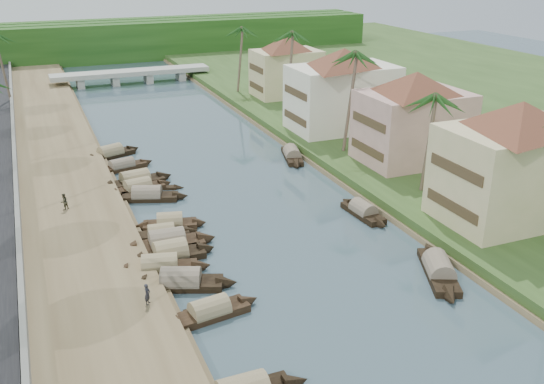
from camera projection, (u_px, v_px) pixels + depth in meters
name	position (u px, v px, depth m)	size (l,w,h in m)	color
ground	(297.00, 259.00, 47.97)	(220.00, 220.00, 0.00)	#3B5059
left_bank	(64.00, 195.00, 59.33)	(10.00, 180.00, 0.80)	brown
right_bank	(373.00, 150.00, 71.59)	(16.00, 180.00, 1.20)	#2C451B
retaining_wall	(17.00, 192.00, 57.49)	(0.40, 180.00, 1.10)	slate
treeline	(107.00, 41.00, 132.21)	(120.00, 14.00, 8.00)	#173C10
bridge	(131.00, 74.00, 109.05)	(28.00, 4.00, 2.40)	#A0A196
building_near	(515.00, 160.00, 50.56)	(14.85, 14.85, 10.20)	beige
building_mid	(414.00, 116.00, 64.72)	(14.11, 14.11, 9.70)	#D2A194
building_far	(343.00, 88.00, 76.28)	(15.59, 15.59, 10.20)	#EDE9CF
building_distant	(286.00, 65.00, 93.97)	(12.62, 12.62, 9.20)	beige
sampan_2	(210.00, 312.00, 40.19)	(7.65, 2.61, 2.01)	black
sampan_3	(181.00, 282.00, 43.81)	(8.42, 4.72, 2.25)	black
sampan_4	(160.00, 268.00, 45.70)	(8.07, 3.50, 2.24)	black
sampan_5	(171.00, 254.00, 47.74)	(7.48, 2.16, 2.37)	black
sampan_6	(167.00, 243.00, 49.48)	(8.46, 2.43, 2.47)	black
sampan_7	(161.00, 234.00, 51.17)	(6.54, 1.94, 1.78)	black
sampan_8	(170.00, 224.00, 53.03)	(6.71, 3.05, 2.05)	black
sampan_9	(147.00, 196.00, 58.98)	(8.23, 4.25, 2.09)	black
sampan_10	(138.00, 188.00, 60.80)	(7.61, 2.89, 2.08)	black
sampan_11	(135.00, 181.00, 62.65)	(8.51, 3.20, 2.37)	black
sampan_12	(122.00, 167.00, 66.88)	(7.68, 3.22, 1.86)	black
sampan_13	(111.00, 154.00, 71.02)	(7.88, 4.34, 2.15)	black
sampan_14	(439.00, 270.00, 45.39)	(5.34, 9.24, 2.25)	black
sampan_15	(363.00, 212.00, 55.47)	(1.98, 7.30, 1.97)	black
sampan_16	(292.00, 155.00, 70.54)	(3.65, 8.54, 2.07)	black
canoe_1	(211.00, 309.00, 41.13)	(5.16, 1.02, 0.83)	black
canoe_2	(156.00, 188.00, 61.73)	(5.63, 2.65, 0.83)	black
palm_1	(431.00, 99.00, 55.00)	(3.20, 3.20, 10.69)	brown
palm_2	(350.00, 56.00, 65.57)	(3.20, 3.20, 12.58)	brown
palm_3	(289.00, 35.00, 81.82)	(3.20, 3.20, 12.56)	brown
palm_7	(238.00, 30.00, 94.57)	(3.20, 3.20, 11.52)	brown
tree_6	(376.00, 83.00, 78.14)	(4.99, 4.99, 7.62)	#483C29
person_near	(147.00, 294.00, 40.13)	(0.55, 0.36, 1.50)	#24232B
person_far	(64.00, 202.00, 54.69)	(0.74, 0.58, 1.53)	#363526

